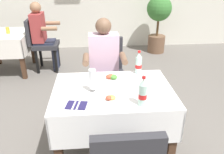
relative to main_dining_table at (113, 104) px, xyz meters
name	(u,v)px	position (x,y,z in m)	size (l,w,h in m)	color
ground_plane	(114,150)	(0.01, -0.04, -0.56)	(11.00, 11.00, 0.00)	#66605B
main_dining_table	(113,104)	(0.00, 0.00, 0.00)	(1.14, 0.81, 0.73)	white
chair_far_diner_seat	(108,72)	(0.00, 0.80, -0.01)	(0.44, 0.50, 0.97)	#2D2D33
seated_diner_far	(104,64)	(-0.05, 0.69, 0.15)	(0.50, 0.46, 1.26)	#282D42
plate_near_camera	(113,98)	(-0.02, -0.18, 0.18)	(0.24, 0.24, 0.06)	white
plate_far_diner	(111,79)	(0.00, 0.19, 0.19)	(0.22, 0.22, 0.06)	white
beer_glass_left	(92,80)	(-0.19, -0.03, 0.29)	(0.07, 0.07, 0.22)	white
cola_bottle_primary	(139,64)	(0.31, 0.34, 0.29)	(0.07, 0.07, 0.26)	silver
cola_bottle_secondary	(143,93)	(0.22, -0.30, 0.29)	(0.07, 0.07, 0.27)	silver
napkin_cutlery_set	(76,105)	(-0.33, -0.26, 0.18)	(0.19, 0.20, 0.01)	#231E4C
background_dining_table	(6,43)	(-1.76, 2.23, -0.01)	(0.83, 0.87, 0.73)	white
background_chair_right	(41,42)	(-1.14, 2.23, -0.01)	(0.50, 0.44, 0.97)	#2D2D33
background_patron	(42,33)	(-1.09, 2.23, 0.15)	(0.46, 0.50, 1.26)	#282D42
background_table_tumbler	(8,30)	(-1.67, 2.18, 0.23)	(0.06, 0.06, 0.11)	gold
potted_plant_corner	(158,18)	(1.28, 3.06, 0.21)	(0.54, 0.54, 1.26)	brown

